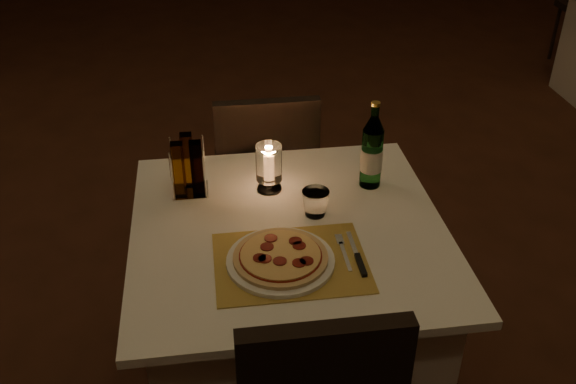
{
  "coord_description": "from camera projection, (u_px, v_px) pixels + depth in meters",
  "views": [
    {
      "loc": [
        -0.23,
        -2.33,
        1.94
      ],
      "look_at": [
        0.0,
        -0.66,
        0.86
      ],
      "focal_mm": 40.0,
      "sensor_mm": 36.0,
      "label": 1
    }
  ],
  "objects": [
    {
      "name": "floor",
      "position": [
        268.0,
        272.0,
        3.02
      ],
      "size": [
        8.0,
        10.0,
        0.02
      ],
      "primitive_type": "cube",
      "color": "#452216",
      "rests_on": "ground"
    },
    {
      "name": "hurricane_candle",
      "position": [
        269.0,
        164.0,
        2.18
      ],
      "size": [
        0.09,
        0.09,
        0.17
      ],
      "color": "white",
      "rests_on": "main_table"
    },
    {
      "name": "placemat",
      "position": [
        291.0,
        262.0,
        1.89
      ],
      "size": [
        0.45,
        0.34,
        0.0
      ],
      "primitive_type": "cube",
      "color": "#B99440",
      "rests_on": "main_table"
    },
    {
      "name": "fork",
      "position": [
        343.0,
        250.0,
        1.94
      ],
      "size": [
        0.02,
        0.18,
        0.0
      ],
      "color": "silver",
      "rests_on": "placemat"
    },
    {
      "name": "cruet_caddy",
      "position": [
        188.0,
        168.0,
        2.16
      ],
      "size": [
        0.12,
        0.12,
        0.21
      ],
      "color": "white",
      "rests_on": "main_table"
    },
    {
      "name": "water_bottle",
      "position": [
        372.0,
        153.0,
        2.19
      ],
      "size": [
        0.08,
        0.08,
        0.32
      ],
      "color": "#5BA964",
      "rests_on": "main_table"
    },
    {
      "name": "pizza",
      "position": [
        281.0,
        256.0,
        1.88
      ],
      "size": [
        0.28,
        0.28,
        0.02
      ],
      "color": "#D8B77F",
      "rests_on": "plate"
    },
    {
      "name": "tumbler",
      "position": [
        315.0,
        203.0,
        2.08
      ],
      "size": [
        0.09,
        0.09,
        0.09
      ],
      "primitive_type": null,
      "color": "white",
      "rests_on": "main_table"
    },
    {
      "name": "knife",
      "position": [
        359.0,
        260.0,
        1.89
      ],
      "size": [
        0.02,
        0.22,
        0.01
      ],
      "color": "black",
      "rests_on": "placemat"
    },
    {
      "name": "plate",
      "position": [
        281.0,
        261.0,
        1.88
      ],
      "size": [
        0.32,
        0.32,
        0.01
      ],
      "primitive_type": "cylinder",
      "color": "white",
      "rests_on": "placemat"
    },
    {
      "name": "chair_far",
      "position": [
        266.0,
        166.0,
        2.74
      ],
      "size": [
        0.42,
        0.42,
        0.9
      ],
      "color": "black",
      "rests_on": "ground"
    },
    {
      "name": "main_table",
      "position": [
        289.0,
        312.0,
        2.24
      ],
      "size": [
        1.0,
        1.0,
        0.74
      ],
      "color": "white",
      "rests_on": "ground"
    }
  ]
}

